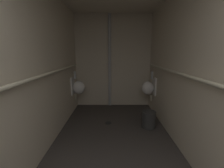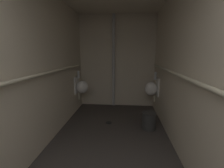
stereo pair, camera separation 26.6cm
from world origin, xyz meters
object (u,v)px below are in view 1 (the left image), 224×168
at_px(urinal_right_mid, 149,88).
at_px(waste_bin, 149,119).
at_px(floor_drain, 109,123).
at_px(standpipe_back_wall, 110,62).
at_px(urinal_left_mid, 78,87).

distance_m(urinal_right_mid, waste_bin, 0.97).
bearing_deg(floor_drain, waste_bin, -12.68).
bearing_deg(standpipe_back_wall, floor_drain, -90.86).
bearing_deg(standpipe_back_wall, urinal_left_mid, -152.32).
height_order(urinal_right_mid, waste_bin, urinal_right_mid).
bearing_deg(urinal_right_mid, standpipe_back_wall, 154.22).
distance_m(urinal_right_mid, floor_drain, 1.36).
bearing_deg(urinal_left_mid, waste_bin, -28.42).
bearing_deg(standpipe_back_wall, urinal_right_mid, -25.78).
bearing_deg(waste_bin, floor_drain, 167.32).
distance_m(urinal_left_mid, standpipe_back_wall, 1.10).
bearing_deg(waste_bin, standpipe_back_wall, 122.19).
xyz_separation_m(urinal_left_mid, standpipe_back_wall, (0.81, 0.42, 0.62)).
xyz_separation_m(urinal_right_mid, floor_drain, (-1.01, -0.64, -0.65)).
height_order(standpipe_back_wall, floor_drain, standpipe_back_wall).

